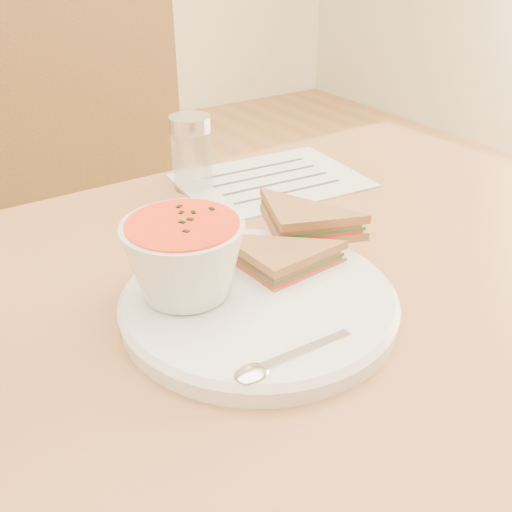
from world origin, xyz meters
TOP-DOWN VIEW (x-y plane):
  - dining_table at (0.00, 0.00)m, footprint 1.00×0.70m
  - chair_far at (0.00, 0.61)m, footprint 0.49×0.49m
  - plate at (-0.08, -0.04)m, footprint 0.33×0.33m
  - soup_bowl at (-0.14, -0.01)m, footprint 0.14×0.14m
  - sandwich_half_a at (-0.07, -0.06)m, footprint 0.11×0.11m
  - sandwich_half_b at (-0.02, 0.00)m, footprint 0.14×0.14m
  - spoon at (-0.10, -0.14)m, footprint 0.17×0.04m
  - paper_menu at (0.13, 0.22)m, footprint 0.29×0.22m
  - condiment_shaker at (0.02, 0.27)m, footprint 0.06×0.06m

SIDE VIEW (x-z plane):
  - dining_table at x=0.00m, z-range 0.00..0.75m
  - chair_far at x=0.00m, z-range 0.00..0.99m
  - paper_menu at x=0.13m, z-range 0.75..0.75m
  - plate at x=-0.08m, z-range 0.75..0.77m
  - spoon at x=-0.10m, z-range 0.77..0.78m
  - sandwich_half_a at x=-0.07m, z-range 0.77..0.80m
  - sandwich_half_b at x=-0.02m, z-range 0.78..0.81m
  - condiment_shaker at x=0.02m, z-range 0.75..0.86m
  - soup_bowl at x=-0.14m, z-range 0.77..0.85m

